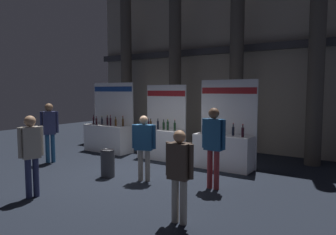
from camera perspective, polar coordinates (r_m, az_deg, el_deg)
ground_plane at (r=8.32m, az=-5.96°, el=-10.56°), size 24.00×24.00×0.00m
hall_colonnade at (r=11.97m, az=8.35°, el=10.12°), size 11.18×1.34×6.74m
exhibitor_booth_0 at (r=11.49m, az=-11.01°, el=-3.16°), size 1.91×0.70×2.51m
exhibitor_booth_1 at (r=10.12m, az=-1.30°, el=-4.25°), size 1.54×0.66×2.41m
exhibitor_booth_2 at (r=8.98m, az=10.22°, el=-5.43°), size 1.72×0.66×2.54m
trash_bin at (r=8.21m, az=-11.07°, el=-8.28°), size 0.36×0.36×0.71m
visitor_0 at (r=5.20m, az=2.11°, el=-9.42°), size 0.52×0.26×1.58m
visitor_1 at (r=10.17m, az=-21.02°, el=-1.65°), size 0.41×0.46×1.84m
visitor_2 at (r=7.03m, az=8.40°, el=-4.23°), size 0.58×0.24×1.85m
visitor_3 at (r=7.01m, az=-23.95°, el=-5.43°), size 0.30×0.49×1.72m
visitor_4 at (r=7.60m, az=-4.47°, el=-4.49°), size 0.57×0.40×1.62m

